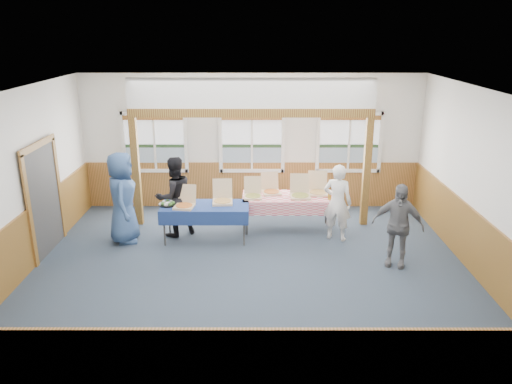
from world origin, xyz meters
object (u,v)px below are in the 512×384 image
at_px(table_left, 205,208).
at_px(woman_black, 174,197).
at_px(woman_white, 337,202).
at_px(man_blue, 122,198).
at_px(person_grey, 398,225).
at_px(table_right, 288,198).

distance_m(table_left, woman_black, 0.73).
height_order(woman_white, man_blue, man_blue).
relative_size(woman_black, man_blue, 0.90).
relative_size(woman_black, person_grey, 1.08).
distance_m(table_left, person_grey, 3.77).
xyz_separation_m(table_right, man_blue, (-3.37, -0.65, 0.23)).
height_order(man_blue, person_grey, man_blue).
height_order(table_left, person_grey, person_grey).
bearing_deg(man_blue, table_left, -97.26).
distance_m(table_right, woman_black, 2.41).
relative_size(woman_white, man_blue, 0.85).
bearing_deg(table_right, person_grey, -43.17).
relative_size(woman_white, person_grey, 1.02).
distance_m(table_right, person_grey, 2.55).
distance_m(woman_white, woman_black, 3.36).
relative_size(table_left, person_grey, 1.16).
bearing_deg(woman_black, woman_white, 143.24).
xyz_separation_m(table_right, woman_white, (0.97, -0.55, 0.10)).
relative_size(table_left, woman_black, 1.08).
distance_m(man_blue, person_grey, 5.36).
bearing_deg(table_left, table_right, 23.32).
distance_m(table_left, woman_white, 2.69).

